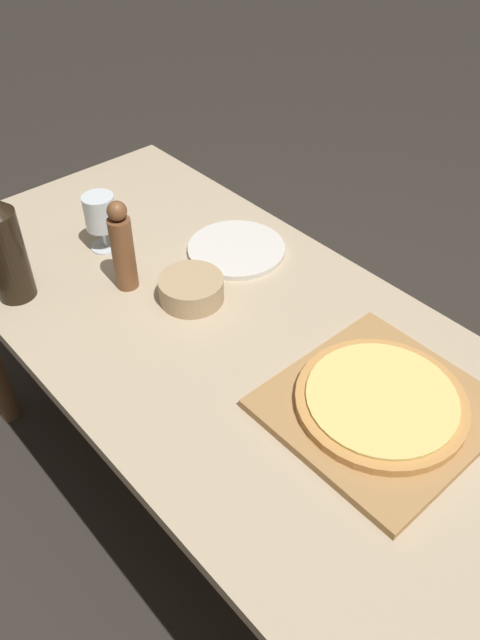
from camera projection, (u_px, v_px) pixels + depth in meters
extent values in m
plane|color=#2D2823|center=(239.00, 518.00, 1.82)|extent=(12.00, 12.00, 0.00)
cube|color=tan|center=(239.00, 340.00, 1.34)|extent=(0.76, 1.71, 0.03)
cylinder|color=brown|center=(158.00, 257.00, 2.19)|extent=(0.06, 0.06, 0.70)
cube|color=#A87A47|center=(380.00, 408.00, 1.17)|extent=(0.38, 0.37, 0.02)
cylinder|color=#C68947|center=(381.00, 401.00, 1.16)|extent=(0.32, 0.32, 0.02)
cylinder|color=#E0C66B|center=(382.00, 397.00, 1.15)|extent=(0.28, 0.28, 0.01)
cylinder|color=black|center=(7.00, 256.00, 1.36)|extent=(0.09, 0.09, 0.22)
cylinder|color=brown|center=(123.00, 254.00, 1.40)|extent=(0.05, 0.05, 0.18)
sphere|color=brown|center=(117.00, 211.00, 1.32)|extent=(0.04, 0.04, 0.04)
cylinder|color=silver|center=(106.00, 246.00, 1.57)|extent=(0.07, 0.07, 0.00)
cylinder|color=silver|center=(104.00, 236.00, 1.55)|extent=(0.01, 0.01, 0.05)
cylinder|color=silver|center=(100.00, 212.00, 1.50)|extent=(0.08, 0.08, 0.09)
cylinder|color=tan|center=(190.00, 290.00, 1.40)|extent=(0.15, 0.15, 0.06)
cylinder|color=silver|center=(236.00, 249.00, 1.55)|extent=(0.24, 0.24, 0.01)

